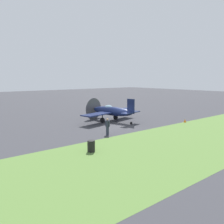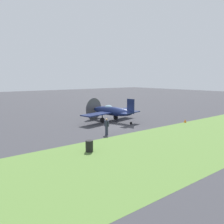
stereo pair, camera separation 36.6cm
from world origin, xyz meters
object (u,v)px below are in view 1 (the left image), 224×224
fuel_drum (91,146)px  ground_crew_chief (107,126)px  runway_marker_cone (185,121)px  airplane_lead (111,111)px

fuel_drum → ground_crew_chief: bearing=38.4°
fuel_drum → runway_marker_cone: size_ratio=2.05×
ground_crew_chief → fuel_drum: (-4.40, -3.49, -0.46)m
airplane_lead → runway_marker_cone: 9.70m
airplane_lead → runway_marker_cone: (6.96, -6.66, -1.17)m
runway_marker_cone → fuel_drum: bearing=-171.5°
fuel_drum → runway_marker_cone: fuel_drum is taller
ground_crew_chief → fuel_drum: size_ratio=1.92×
ground_crew_chief → runway_marker_cone: 12.10m
airplane_lead → fuel_drum: bearing=-147.9°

